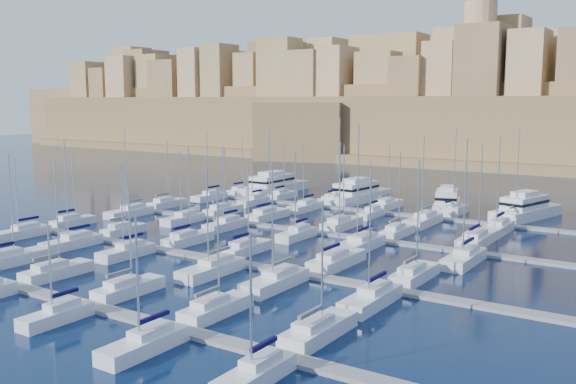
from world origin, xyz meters
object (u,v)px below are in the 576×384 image
Objects in this scene: sailboat_4 at (216,308)px; sailboat_2 at (56,271)px; motor_yacht_a at (273,185)px; motor_yacht_b at (357,193)px; motor_yacht_d at (526,209)px; motor_yacht_c at (447,203)px.

sailboat_2 is at bearing 179.83° from sailboat_4.
sailboat_2 is at bearing -75.57° from motor_yacht_a.
motor_yacht_b and motor_yacht_d have the same top height.
motor_yacht_c is at bearing 71.67° from sailboat_2.
motor_yacht_a and motor_yacht_b have the same top height.
motor_yacht_a is at bearing 120.90° from sailboat_4.
motor_yacht_b is at bearing 87.36° from sailboat_2.
sailboat_2 reaches higher than motor_yacht_b.
sailboat_2 reaches higher than motor_yacht_a.
sailboat_2 is 73.11m from motor_yacht_c.
sailboat_2 reaches higher than sailboat_4.
motor_yacht_c is at bearing -3.29° from motor_yacht_a.
sailboat_4 reaches higher than motor_yacht_b.
motor_yacht_b is 1.21× the size of motor_yacht_c.
motor_yacht_d is at bearing 3.82° from motor_yacht_c.
motor_yacht_b and motor_yacht_c have the same top height.
motor_yacht_c is at bearing -176.18° from motor_yacht_d.
sailboat_4 reaches higher than motor_yacht_c.
motor_yacht_a is 1.13× the size of motor_yacht_d.
motor_yacht_c is (-1.55, 69.47, 1.00)m from sailboat_4.
motor_yacht_d is at bearing -1.28° from motor_yacht_b.
motor_yacht_a is (-43.00, 71.85, 1.00)m from sailboat_4.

